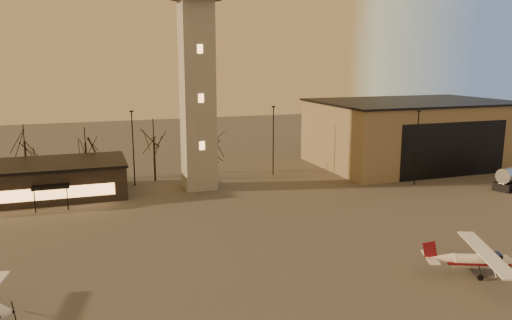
# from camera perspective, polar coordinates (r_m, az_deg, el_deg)

# --- Properties ---
(ground) EXTENTS (220.00, 220.00, 0.00)m
(ground) POSITION_cam_1_polar(r_m,az_deg,el_deg) (39.65, 3.45, -13.54)
(ground) COLOR #45423F
(ground) RESTS_ON ground
(control_tower) EXTENTS (6.80, 6.80, 32.60)m
(control_tower) POSITION_cam_1_polar(r_m,az_deg,el_deg) (64.67, -6.79, 10.98)
(control_tower) COLOR gray
(control_tower) RESTS_ON ground
(hangar) EXTENTS (30.60, 20.60, 10.30)m
(hangar) POSITION_cam_1_polar(r_m,az_deg,el_deg) (84.46, 17.39, 3.01)
(hangar) COLOR #817454
(hangar) RESTS_ON ground
(terminal) EXTENTS (25.40, 12.20, 4.30)m
(terminal) POSITION_cam_1_polar(r_m,az_deg,el_deg) (67.21, -25.52, -2.24)
(terminal) COLOR black
(terminal) RESTS_ON ground
(light_poles) EXTENTS (58.50, 12.25, 10.14)m
(light_poles) POSITION_cam_1_polar(r_m,az_deg,el_deg) (66.71, -6.34, 1.58)
(light_poles) COLOR black
(light_poles) RESTS_ON ground
(tree_row) EXTENTS (37.20, 9.20, 8.80)m
(tree_row) POSITION_cam_1_polar(r_m,az_deg,el_deg) (73.10, -18.73, 2.32)
(tree_row) COLOR black
(tree_row) RESTS_ON ground
(cessna_front) EXTENTS (7.86, 9.47, 2.70)m
(cessna_front) POSITION_cam_1_polar(r_m,az_deg,el_deg) (43.88, 24.32, -10.74)
(cessna_front) COLOR white
(cessna_front) RESTS_ON ground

